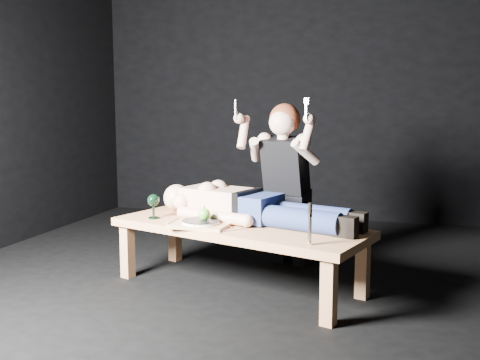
% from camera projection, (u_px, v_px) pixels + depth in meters
% --- Properties ---
extents(ground, '(5.00, 5.00, 0.00)m').
position_uv_depth(ground, '(263.00, 286.00, 3.71)').
color(ground, black).
rests_on(ground, ground).
extents(back_wall, '(5.00, 0.00, 5.00)m').
position_uv_depth(back_wall, '(315.00, 86.00, 5.90)').
color(back_wall, black).
rests_on(back_wall, ground).
extents(table, '(1.90, 1.18, 0.45)m').
position_uv_depth(table, '(238.00, 256.00, 3.67)').
color(table, '#CA834E').
rests_on(table, ground).
extents(lying_man, '(1.86, 1.06, 0.26)m').
position_uv_depth(lying_man, '(255.00, 203.00, 3.70)').
color(lying_man, '#E7B192').
rests_on(lying_man, table).
extents(kneeling_woman, '(0.89, 0.95, 1.32)m').
position_uv_depth(kneeling_woman, '(290.00, 183.00, 4.15)').
color(kneeling_woman, black).
rests_on(kneeling_woman, ground).
extents(serving_tray, '(0.39, 0.29, 0.02)m').
position_uv_depth(serving_tray, '(201.00, 225.00, 3.56)').
color(serving_tray, tan).
rests_on(serving_tray, table).
extents(plate, '(0.26, 0.26, 0.02)m').
position_uv_depth(plate, '(201.00, 222.00, 3.55)').
color(plate, white).
rests_on(plate, serving_tray).
extents(apple, '(0.08, 0.08, 0.08)m').
position_uv_depth(apple, '(204.00, 214.00, 3.55)').
color(apple, '#53AF27').
rests_on(apple, plate).
extents(goblet, '(0.11, 0.11, 0.18)m').
position_uv_depth(goblet, '(153.00, 206.00, 3.81)').
color(goblet, black).
rests_on(goblet, table).
extents(fork_flat, '(0.02, 0.19, 0.01)m').
position_uv_depth(fork_flat, '(172.00, 221.00, 3.72)').
color(fork_flat, '#B2B2B7').
rests_on(fork_flat, table).
extents(knife_flat, '(0.14, 0.15, 0.01)m').
position_uv_depth(knife_flat, '(234.00, 230.00, 3.45)').
color(knife_flat, '#B2B2B7').
rests_on(knife_flat, table).
extents(spoon_flat, '(0.09, 0.18, 0.01)m').
position_uv_depth(spoon_flat, '(230.00, 225.00, 3.58)').
color(spoon_flat, '#B2B2B7').
rests_on(spoon_flat, table).
extents(carving_knife, '(0.04, 0.04, 0.25)m').
position_uv_depth(carving_knife, '(310.00, 224.00, 3.05)').
color(carving_knife, '#B2B2B7').
rests_on(carving_knife, table).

